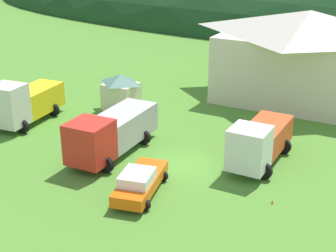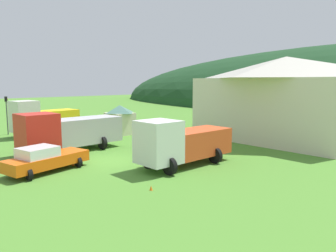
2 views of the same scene
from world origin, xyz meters
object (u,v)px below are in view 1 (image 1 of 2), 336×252
object	(u,v)px
play_shed_cream	(121,91)
crane_truck_red	(111,132)
traffic_cone_mid_row	(154,180)
depot_building	(307,54)
heavy_rig_white	(259,141)
flatbed_truck_yellow	(24,102)
traffic_cone_near_pickup	(272,204)
service_pickup_orange	(140,182)

from	to	relation	value
play_shed_cream	crane_truck_red	world-z (taller)	crane_truck_red
crane_truck_red	traffic_cone_mid_row	world-z (taller)	crane_truck_red
depot_building	heavy_rig_white	xyz separation A→B (m)	(0.87, -15.29, -2.52)
depot_building	flatbed_truck_yellow	xyz separation A→B (m)	(-17.99, -17.21, -2.33)
traffic_cone_mid_row	heavy_rig_white	bearing A→B (deg)	46.94
flatbed_truck_yellow	traffic_cone_near_pickup	world-z (taller)	flatbed_truck_yellow
traffic_cone_near_pickup	depot_building	bearing A→B (deg)	99.49
flatbed_truck_yellow	service_pickup_orange	xyz separation A→B (m)	(14.10, -5.32, -1.00)
flatbed_truck_yellow	traffic_cone_near_pickup	distance (m)	21.55
play_shed_cream	traffic_cone_mid_row	world-z (taller)	play_shed_cream
depot_building	play_shed_cream	distance (m)	17.11
play_shed_cream	traffic_cone_near_pickup	xyz separation A→B (m)	(16.44, -9.18, -1.62)
depot_building	heavy_rig_white	size ratio (longest dim) A/B	2.17
crane_truck_red	heavy_rig_white	bearing A→B (deg)	108.43
flatbed_truck_yellow	play_shed_cream	bearing A→B (deg)	137.04
play_shed_cream	flatbed_truck_yellow	bearing A→B (deg)	-126.73
crane_truck_red	traffic_cone_near_pickup	world-z (taller)	crane_truck_red
flatbed_truck_yellow	depot_building	bearing A→B (deg)	127.50
depot_building	service_pickup_orange	xyz separation A→B (m)	(-3.89, -22.53, -3.33)
play_shed_cream	heavy_rig_white	bearing A→B (deg)	-18.22
play_shed_cream	traffic_cone_mid_row	distance (m)	13.50
depot_building	flatbed_truck_yellow	bearing A→B (deg)	-136.27
depot_building	traffic_cone_near_pickup	distance (m)	20.57
heavy_rig_white	traffic_cone_near_pickup	distance (m)	5.45
heavy_rig_white	service_pickup_orange	world-z (taller)	heavy_rig_white
play_shed_cream	traffic_cone_near_pickup	bearing A→B (deg)	-29.18
service_pickup_orange	traffic_cone_mid_row	size ratio (longest dim) A/B	10.16
depot_building	service_pickup_orange	distance (m)	23.11
depot_building	flatbed_truck_yellow	distance (m)	25.00
depot_building	heavy_rig_white	bearing A→B (deg)	-86.76
depot_building	traffic_cone_mid_row	size ratio (longest dim) A/B	28.50
play_shed_cream	traffic_cone_mid_row	xyz separation A→B (m)	(9.04, -9.90, -1.62)
depot_building	service_pickup_orange	size ratio (longest dim) A/B	2.81
crane_truck_red	flatbed_truck_yellow	bearing A→B (deg)	-101.82
depot_building	play_shed_cream	xyz separation A→B (m)	(-13.12, -10.69, -2.54)
flatbed_truck_yellow	traffic_cone_near_pickup	xyz separation A→B (m)	(21.31, -2.66, -1.83)
play_shed_cream	heavy_rig_white	world-z (taller)	heavy_rig_white
traffic_cone_near_pickup	play_shed_cream	bearing A→B (deg)	150.82
flatbed_truck_yellow	crane_truck_red	distance (m)	9.62
depot_building	play_shed_cream	world-z (taller)	depot_building
crane_truck_red	traffic_cone_near_pickup	distance (m)	12.00
service_pickup_orange	traffic_cone_mid_row	world-z (taller)	service_pickup_orange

